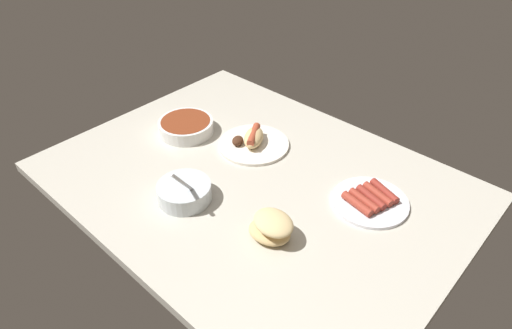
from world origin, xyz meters
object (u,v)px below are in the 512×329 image
at_px(bread_stack, 271,227).
at_px(plate_sausages, 370,200).
at_px(bowl_coleslaw, 184,191).
at_px(plate_hotdog_assembled, 253,141).
at_px(bowl_chili, 186,126).

relative_size(bread_stack, plate_sausages, 0.63).
bearing_deg(bread_stack, bowl_coleslaw, -169.01).
bearing_deg(plate_hotdog_assembled, bowl_chili, -157.08).
height_order(bowl_coleslaw, plate_sausages, bowl_coleslaw).
relative_size(plate_hotdog_assembled, bowl_chili, 1.25).
height_order(bread_stack, bowl_coleslaw, bowl_coleslaw).
bearing_deg(plate_hotdog_assembled, plate_sausages, 2.03).
height_order(plate_hotdog_assembled, plate_sausages, plate_hotdog_assembled).
bearing_deg(bowl_chili, bread_stack, -17.97).
bearing_deg(bowl_coleslaw, plate_hotdog_assembled, 96.73).
relative_size(plate_hotdog_assembled, plate_sausages, 1.09).
distance_m(bowl_chili, plate_sausages, 0.66).
height_order(bowl_chili, plate_sausages, bowl_chili).
height_order(bread_stack, bowl_chili, bread_stack).
bearing_deg(bowl_coleslaw, bread_stack, 10.99).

